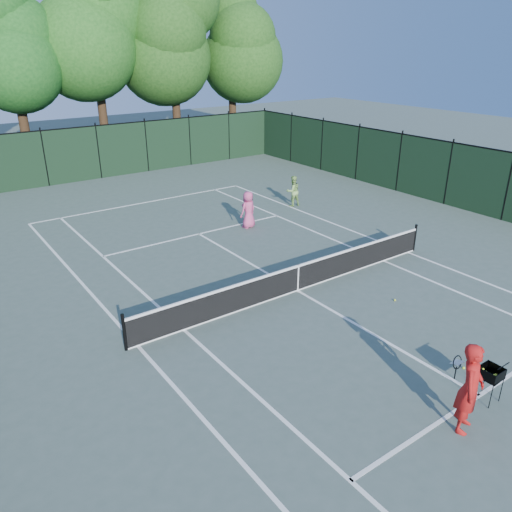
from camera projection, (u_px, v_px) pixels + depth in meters
ground at (297, 291)px, 16.07m from camera, size 90.00×90.00×0.00m
sideline_doubles_left at (138, 346)px, 13.13m from camera, size 0.10×23.77×0.01m
sideline_doubles_right at (408, 252)px, 19.01m from camera, size 0.10×23.77×0.01m
sideline_singles_left at (184, 330)px, 13.87m from camera, size 0.10×23.77×0.01m
sideline_singles_right at (384, 261)px, 18.28m from camera, size 0.10×23.77×0.01m
baseline_far at (145, 203)px, 24.96m from camera, size 10.97×0.10×0.01m
service_line_near at (479, 395)px, 11.29m from camera, size 8.23×0.10×0.01m
service_line_far at (199, 234)px, 20.86m from camera, size 8.23×0.10×0.01m
center_service_line at (297, 291)px, 16.07m from camera, size 0.10×12.80×0.01m
tennis_net at (298, 277)px, 15.89m from camera, size 11.69×0.09×1.06m
fence_far at (99, 153)px, 28.94m from camera, size 24.00×0.05×3.00m
fence_right at (508, 188)px, 21.92m from camera, size 0.05×36.00×3.00m
tree_2 at (8, 36)px, 27.72m from camera, size 6.00×6.00×12.40m
tree_3 at (91, 14)px, 30.27m from camera, size 7.00×7.00×14.45m
tree_4 at (172, 30)px, 32.77m from camera, size 6.20×6.20×12.97m
tree_5 at (231, 38)px, 35.99m from camera, size 5.80×5.80×12.23m
coach at (470, 388)px, 9.96m from camera, size 0.86×0.92×2.00m
player_pink at (248, 210)px, 21.30m from camera, size 0.87×0.66×1.60m
player_green at (293, 191)px, 24.20m from camera, size 0.79×0.65×1.48m
ball_hopper at (491, 373)px, 10.88m from camera, size 0.47×0.47×0.85m
loose_ball_near_cart at (464, 368)px, 12.19m from camera, size 0.07×0.07×0.07m
loose_ball_midcourt at (395, 300)px, 15.41m from camera, size 0.07×0.07×0.07m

